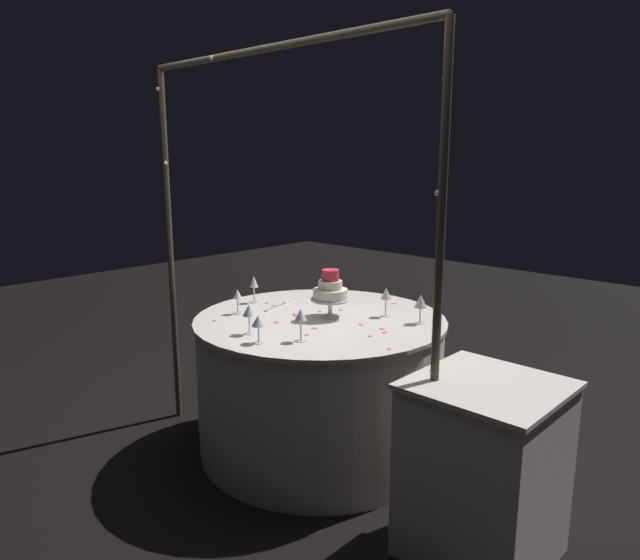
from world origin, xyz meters
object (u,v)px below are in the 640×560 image
at_px(main_table, 320,383).
at_px(wine_glass_5, 237,296).
at_px(tiered_cake, 330,291).
at_px(wine_glass_6, 421,302).
at_px(wine_glass_1, 386,295).
at_px(cake_knife, 281,305).
at_px(wine_glass_4, 249,312).
at_px(decorative_arch, 274,207).
at_px(side_table, 483,470).
at_px(wine_glass_3, 258,322).
at_px(wine_glass_2, 301,317).
at_px(wine_glass_0, 254,283).

relative_size(main_table, wine_glass_5, 9.79).
height_order(tiered_cake, wine_glass_6, tiered_cake).
height_order(wine_glass_1, cake_knife, wine_glass_1).
distance_m(wine_glass_4, wine_glass_5, 0.41).
bearing_deg(decorative_arch, wine_glass_1, -112.54).
xyz_separation_m(side_table, wine_glass_6, (0.67, -0.51, 0.52)).
bearing_deg(wine_glass_3, decorative_arch, -64.83).
height_order(tiered_cake, wine_glass_3, tiered_cake).
xyz_separation_m(decorative_arch, wine_glass_1, (-0.25, -0.61, -0.52)).
height_order(main_table, wine_glass_4, wine_glass_4).
xyz_separation_m(wine_glass_1, wine_glass_6, (-0.22, -0.02, -0.01)).
bearing_deg(wine_glass_2, wine_glass_0, -24.39).
bearing_deg(cake_knife, wine_glass_4, 121.39).
xyz_separation_m(side_table, wine_glass_0, (1.69, -0.19, 0.52)).
distance_m(main_table, wine_glass_3, 0.74).
relative_size(wine_glass_2, wine_glass_4, 1.06).
distance_m(tiered_cake, wine_glass_4, 0.53).
bearing_deg(wine_glass_1, wine_glass_0, 21.11).
height_order(decorative_arch, wine_glass_2, decorative_arch).
bearing_deg(wine_glass_1, cake_knife, 21.45).
bearing_deg(wine_glass_4, wine_glass_0, -42.46).
relative_size(wine_glass_1, cake_knife, 0.58).
relative_size(side_table, wine_glass_5, 5.38).
relative_size(side_table, wine_glass_1, 4.64).
relative_size(wine_glass_3, wine_glass_6, 0.86).
bearing_deg(wine_glass_5, side_table, -178.29).
xyz_separation_m(wine_glass_3, wine_glass_6, (-0.38, -0.83, 0.01)).
xyz_separation_m(wine_glass_0, wine_glass_3, (-0.63, 0.51, -0.02)).
xyz_separation_m(side_table, wine_glass_2, (0.93, 0.16, 0.52)).
bearing_deg(tiered_cake, wine_glass_0, 7.43).
height_order(main_table, cake_knife, cake_knife).
xyz_separation_m(decorative_arch, cake_knife, (0.36, -0.37, -0.64)).
relative_size(decorative_arch, wine_glass_2, 13.41).
relative_size(side_table, wine_glass_0, 4.63).
xyz_separation_m(tiered_cake, cake_knife, (0.40, 0.01, -0.15)).
bearing_deg(side_table, wine_glass_1, -28.85).
bearing_deg(cake_knife, main_table, 174.83).
bearing_deg(wine_glass_1, wine_glass_2, 87.35).
distance_m(wine_glass_0, wine_glass_2, 0.83).
relative_size(main_table, wine_glass_6, 8.83).
distance_m(wine_glass_5, wine_glass_6, 1.04).
distance_m(wine_glass_0, wine_glass_4, 0.66).
height_order(wine_glass_3, wine_glass_4, wine_glass_4).
xyz_separation_m(wine_glass_1, wine_glass_4, (0.31, 0.75, -0.01)).
xyz_separation_m(main_table, wine_glass_3, (-0.09, 0.54, 0.50)).
relative_size(decorative_arch, wine_glass_6, 13.70).
xyz_separation_m(decorative_arch, wine_glass_0, (0.54, -0.31, -0.52)).
height_order(wine_glass_2, wine_glass_6, wine_glass_2).
bearing_deg(side_table, decorative_arch, 5.88).
relative_size(tiered_cake, cake_knife, 0.94).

